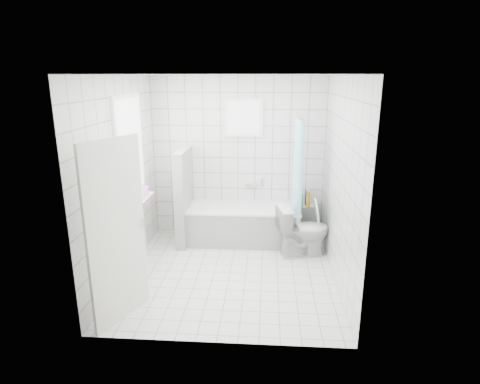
{
  "coord_description": "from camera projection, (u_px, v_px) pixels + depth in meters",
  "views": [
    {
      "loc": [
        0.48,
        -4.93,
        2.58
      ],
      "look_at": [
        0.11,
        0.35,
        1.05
      ],
      "focal_mm": 30.0,
      "sensor_mm": 36.0,
      "label": 1
    }
  ],
  "objects": [
    {
      "name": "bathtub",
      "position": [
        244.0,
        224.0,
        6.47
      ],
      "size": [
        1.77,
        0.77,
        0.58
      ],
      "color": "white",
      "rests_on": "ground"
    },
    {
      "name": "wall_front",
      "position": [
        214.0,
        222.0,
        3.68
      ],
      "size": [
        2.8,
        0.02,
        2.6
      ],
      "primitive_type": "cube",
      "color": "white",
      "rests_on": "ground"
    },
    {
      "name": "sill_bottles",
      "position": [
        141.0,
        190.0,
        5.66
      ],
      "size": [
        0.17,
        0.6,
        0.31
      ],
      "color": "white",
      "rests_on": "window_sill"
    },
    {
      "name": "curtain_rod",
      "position": [
        300.0,
        117.0,
        5.91
      ],
      "size": [
        0.02,
        0.8,
        0.02
      ],
      "primitive_type": "cylinder",
      "rotation": [
        1.57,
        0.0,
        0.0
      ],
      "color": "silver",
      "rests_on": "wall_back"
    },
    {
      "name": "tiled_ledge",
      "position": [
        304.0,
        221.0,
        6.65
      ],
      "size": [
        0.4,
        0.24,
        0.55
      ],
      "primitive_type": "cube",
      "color": "white",
      "rests_on": "ground"
    },
    {
      "name": "window_back",
      "position": [
        244.0,
        118.0,
        6.32
      ],
      "size": [
        0.5,
        0.01,
        0.5
      ],
      "primitive_type": "cube",
      "color": "white",
      "rests_on": "wall_back"
    },
    {
      "name": "window_left",
      "position": [
        131.0,
        152.0,
        5.41
      ],
      "size": [
        0.01,
        0.9,
        1.4
      ],
      "primitive_type": "cube",
      "color": "white",
      "rests_on": "wall_left"
    },
    {
      "name": "partition_wall",
      "position": [
        184.0,
        196.0,
        6.35
      ],
      "size": [
        0.15,
        0.85,
        1.5
      ],
      "primitive_type": "cube",
      "color": "white",
      "rests_on": "ground"
    },
    {
      "name": "wall_right",
      "position": [
        340.0,
        183.0,
        5.02
      ],
      "size": [
        0.02,
        3.0,
        2.6
      ],
      "primitive_type": "cube",
      "color": "white",
      "rests_on": "ground"
    },
    {
      "name": "window_sill",
      "position": [
        139.0,
        204.0,
        5.61
      ],
      "size": [
        0.18,
        1.02,
        0.08
      ],
      "primitive_type": "cube",
      "color": "white",
      "rests_on": "wall_left"
    },
    {
      "name": "tub_faucet",
      "position": [
        251.0,
        185.0,
        6.63
      ],
      "size": [
        0.18,
        0.06,
        0.06
      ],
      "primitive_type": "cube",
      "color": "silver",
      "rests_on": "wall_back"
    },
    {
      "name": "wall_left",
      "position": [
        122.0,
        179.0,
        5.21
      ],
      "size": [
        0.02,
        3.0,
        2.6
      ],
      "primitive_type": "cube",
      "color": "white",
      "rests_on": "ground"
    },
    {
      "name": "toilet",
      "position": [
        303.0,
        230.0,
        5.92
      ],
      "size": [
        0.85,
        0.6,
        0.78
      ],
      "primitive_type": "imported",
      "rotation": [
        0.0,
        0.0,
        1.81
      ],
      "color": "silver",
      "rests_on": "ground"
    },
    {
      "name": "door",
      "position": [
        117.0,
        233.0,
        4.2
      ],
      "size": [
        0.37,
        0.74,
        2.0
      ],
      "primitive_type": "cube",
      "rotation": [
        0.0,
        0.0,
        -0.43
      ],
      "color": "silver",
      "rests_on": "ground"
    },
    {
      "name": "ceiling",
      "position": [
        229.0,
        75.0,
        4.75
      ],
      "size": [
        3.0,
        3.0,
        0.0
      ],
      "primitive_type": "plane",
      "rotation": [
        3.14,
        0.0,
        0.0
      ],
      "color": "white",
      "rests_on": "ground"
    },
    {
      "name": "ground",
      "position": [
        230.0,
        273.0,
        5.48
      ],
      "size": [
        3.0,
        3.0,
        0.0
      ],
      "primitive_type": "plane",
      "color": "white",
      "rests_on": "ground"
    },
    {
      "name": "wall_back",
      "position": [
        238.0,
        158.0,
        6.55
      ],
      "size": [
        2.8,
        0.02,
        2.6
      ],
      "primitive_type": "cube",
      "color": "white",
      "rests_on": "ground"
    },
    {
      "name": "ledge_bottles",
      "position": [
        304.0,
        199.0,
        6.51
      ],
      "size": [
        0.19,
        0.19,
        0.27
      ],
      "color": "red",
      "rests_on": "tiled_ledge"
    },
    {
      "name": "shower_curtain",
      "position": [
        298.0,
        178.0,
        6.04
      ],
      "size": [
        0.14,
        0.48,
        1.78
      ],
      "primitive_type": null,
      "color": "#55D2FA",
      "rests_on": "curtain_rod"
    }
  ]
}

